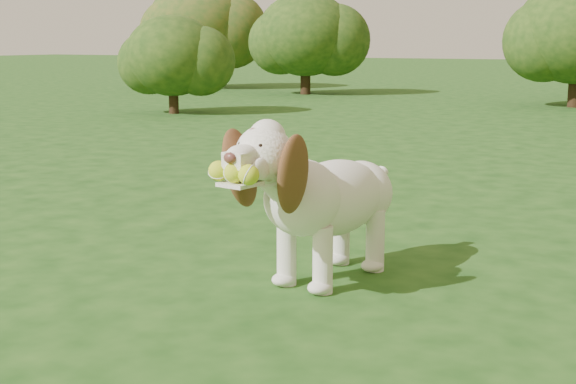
% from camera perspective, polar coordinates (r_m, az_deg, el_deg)
% --- Properties ---
extents(ground, '(80.00, 80.00, 0.00)m').
position_cam_1_polar(ground, '(3.11, 1.97, -7.71)').
color(ground, '#163F12').
rests_on(ground, ground).
extents(dog, '(0.47, 1.08, 0.70)m').
position_cam_1_polar(dog, '(3.24, 2.33, -0.10)').
color(dog, white).
rests_on(dog, ground).
extents(shrub_a, '(1.27, 1.27, 1.32)m').
position_cam_1_polar(shrub_a, '(11.03, -8.22, 9.57)').
color(shrub_a, '#382314').
rests_on(shrub_a, ground).
extents(shrub_e, '(1.78, 1.78, 1.84)m').
position_cam_1_polar(shrub_e, '(14.86, 1.26, 11.13)').
color(shrub_e, '#382314').
rests_on(shrub_e, ground).
extents(shrub_g, '(2.12, 2.12, 2.20)m').
position_cam_1_polar(shrub_g, '(16.88, -6.32, 11.74)').
color(shrub_g, '#382314').
rests_on(shrub_g, ground).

